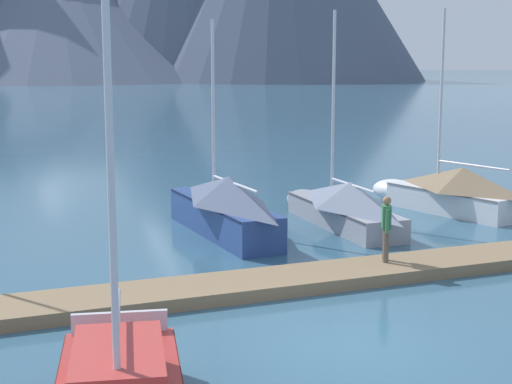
% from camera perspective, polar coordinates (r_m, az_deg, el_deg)
% --- Properties ---
extents(ground_plane, '(700.00, 700.00, 0.00)m').
position_cam_1_polar(ground_plane, '(15.21, 7.06, -11.13)').
color(ground_plane, '#335B75').
extents(mountain_east_summit, '(94.69, 94.69, 36.00)m').
position_cam_1_polar(mountain_east_summit, '(215.34, -14.58, 12.95)').
color(mountain_east_summit, slate).
rests_on(mountain_east_summit, ground).
extents(dock, '(24.41, 3.53, 0.30)m').
position_cam_1_polar(dock, '(18.67, 1.89, -6.61)').
color(dock, '#846B4C').
rests_on(dock, ground).
extents(sailboat_mid_dock_port, '(2.19, 7.10, 6.63)m').
position_cam_1_polar(sailboat_mid_dock_port, '(24.10, -2.51, -0.99)').
color(sailboat_mid_dock_port, navy).
rests_on(sailboat_mid_dock_port, ground).
extents(sailboat_mid_dock_starboard, '(1.93, 6.90, 6.98)m').
position_cam_1_polar(sailboat_mid_dock_starboard, '(25.46, 6.40, -0.89)').
color(sailboat_mid_dock_starboard, '#93939E').
rests_on(sailboat_mid_dock_starboard, ground).
extents(sailboat_far_berth, '(3.45, 6.49, 7.17)m').
position_cam_1_polar(sailboat_far_berth, '(28.54, 13.97, 0.13)').
color(sailboat_far_berth, silver).
rests_on(sailboat_far_berth, ground).
extents(person_on_dock, '(0.35, 0.55, 1.69)m').
position_cam_1_polar(person_on_dock, '(19.95, 9.57, -2.37)').
color(person_on_dock, brown).
rests_on(person_on_dock, dock).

